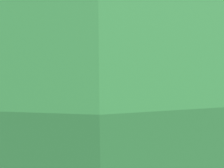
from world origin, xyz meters
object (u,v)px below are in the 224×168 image
object	(u,v)px
spectator_left	(135,95)
stunt_motorcycle	(83,77)
parked_motorcycle_silver	(183,105)
spectator_far_left	(159,91)
parked_motorcycle_dark	(97,114)
tour_bus	(161,96)
spectator_centre	(109,97)
tree_centre	(101,18)
traffic_cone	(121,86)

from	to	relation	value
spectator_left	stunt_motorcycle	world-z (taller)	stunt_motorcycle
spectator_left	parked_motorcycle_silver	size ratio (longest dim) A/B	0.85
spectator_far_left	parked_motorcycle_dark	world-z (taller)	spectator_far_left
tour_bus	spectator_left	distance (m)	2.42
parked_motorcycle_silver	parked_motorcycle_dark	size ratio (longest dim) A/B	1.00
spectator_left	spectator_centre	bearing A→B (deg)	-7.71
tour_bus	spectator_far_left	size ratio (longest dim) A/B	5.50
spectator_left	parked_motorcycle_dark	world-z (taller)	spectator_left
tree_centre	stunt_motorcycle	bearing A→B (deg)	-99.51
spectator_far_left	stunt_motorcycle	xyz separation A→B (m)	(3.07, -4.82, -0.03)
traffic_cone	tree_centre	world-z (taller)	tree_centre
tour_bus	spectator_left	world-z (taller)	tour_bus
tour_bus	spectator_centre	size ratio (longest dim) A/B	5.75
spectator_centre	parked_motorcycle_silver	distance (m)	3.78
traffic_cone	tree_centre	xyz separation A→B (m)	(4.88, 13.23, 4.08)
spectator_left	stunt_motorcycle	size ratio (longest dim) A/B	0.92
spectator_far_left	spectator_centre	size ratio (longest dim) A/B	1.05
spectator_centre	stunt_motorcycle	bearing A→B (deg)	-85.77
tour_bus	spectator_far_left	distance (m)	2.94
spectator_centre	stunt_motorcycle	xyz separation A→B (m)	(0.36, -4.88, 0.03)
parked_motorcycle_silver	stunt_motorcycle	world-z (taller)	stunt_motorcycle
traffic_cone	tree_centre	size ratio (longest dim) A/B	0.10
parked_motorcycle_silver	tree_centre	xyz separation A→B (m)	(6.29, 7.85, 3.90)
tour_bus	traffic_cone	world-z (taller)	tour_bus
spectator_far_left	stunt_motorcycle	size ratio (longest dim) A/B	0.95
tour_bus	parked_motorcycle_dark	xyz separation A→B (m)	(2.18, -1.80, -1.16)
spectator_far_left	spectator_centre	xyz separation A→B (m)	(2.70, 0.06, -0.06)
stunt_motorcycle	traffic_cone	world-z (taller)	stunt_motorcycle
spectator_far_left	parked_motorcycle_silver	size ratio (longest dim) A/B	0.88
spectator_far_left	tree_centre	xyz separation A→B (m)	(5.33, 8.66, 3.30)
tour_bus	traffic_cone	size ratio (longest dim) A/B	15.72
tour_bus	stunt_motorcycle	distance (m)	7.62
spectator_left	spectator_centre	world-z (taller)	spectator_left
spectator_left	tree_centre	bearing A→B (deg)	65.17
spectator_centre	tree_centre	world-z (taller)	tree_centre
spectator_centre	tour_bus	bearing A→B (deg)	119.04
tour_bus	stunt_motorcycle	xyz separation A→B (m)	(1.75, -7.39, -0.59)
tree_centre	spectator_centre	bearing A→B (deg)	-106.94
spectator_centre	parked_motorcycle_dark	size ratio (longest dim) A/B	0.84
tour_bus	tree_centre	size ratio (longest dim) A/B	1.54
parked_motorcycle_silver	parked_motorcycle_dark	bearing A→B (deg)	-0.61
parked_motorcycle_dark	stunt_motorcycle	size ratio (longest dim) A/B	1.09
parked_motorcycle_silver	traffic_cone	world-z (taller)	parked_motorcycle_silver
spectator_left	parked_motorcycle_silver	distance (m)	2.52
spectator_centre	stunt_motorcycle	world-z (taller)	stunt_motorcycle
spectator_far_left	tour_bus	bearing A→B (deg)	62.94
spectator_far_left	spectator_left	distance (m)	1.44
spectator_far_left	tree_centre	bearing A→B (deg)	58.42
tour_bus	spectator_far_left	world-z (taller)	tour_bus
spectator_left	parked_motorcycle_silver	bearing A→B (deg)	166.30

